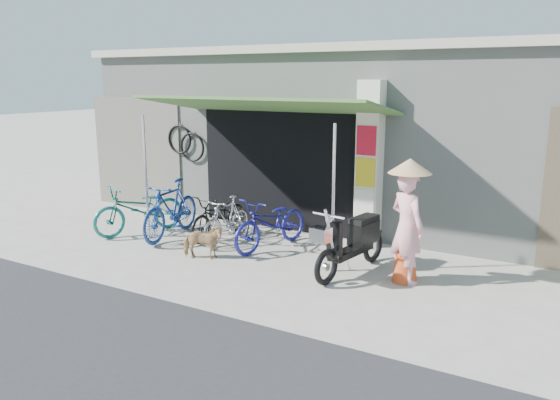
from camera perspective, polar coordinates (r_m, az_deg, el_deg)
The scene contains 13 objects.
ground at distance 8.63m, azimuth -2.16°, elevation -7.90°, with size 80.00×80.00×0.00m, color #ADA89C.
bicycle_shop at distance 12.75m, azimuth 10.02°, elevation 7.05°, with size 12.30×5.30×3.66m.
shop_pillar at distance 10.03m, azimuth 9.37°, elevation 3.69°, with size 0.42×0.44×3.00m.
awning at distance 9.96m, azimuth -1.75°, elevation 9.67°, with size 4.60×1.88×2.72m.
neighbour_left at distance 13.36m, azimuth -14.70°, elevation 4.77°, with size 2.60×0.06×2.60m, color #6B665B.
bike_teal at distance 11.15m, azimuth -14.46°, elevation -0.93°, with size 0.65×1.87×0.98m, color #186C5F.
bike_blue at distance 10.72m, azimuth -11.32°, elevation -0.96°, with size 0.52×1.85×1.11m, color navy.
bike_black at distance 10.60m, azimuth -6.35°, elevation -1.63°, with size 0.57×1.65×0.86m, color black.
bike_silver at distance 10.26m, azimuth -5.57°, elevation -2.05°, with size 0.41×1.46×0.88m, color silver.
bike_navy at distance 9.84m, azimuth -0.88°, elevation -2.39°, with size 0.64×1.82×0.96m, color navy.
street_dog at distance 9.39m, azimuth -8.12°, elevation -4.39°, with size 0.32×0.71×0.60m, color #A38956.
moped at distance 8.71m, azimuth 7.62°, elevation -4.40°, with size 0.63×1.90×1.08m.
nun at distance 8.32m, azimuth 13.15°, elevation -2.33°, with size 0.75×0.67×1.89m.
Camera 1 is at (4.29, -6.85, 3.02)m, focal length 35.00 mm.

